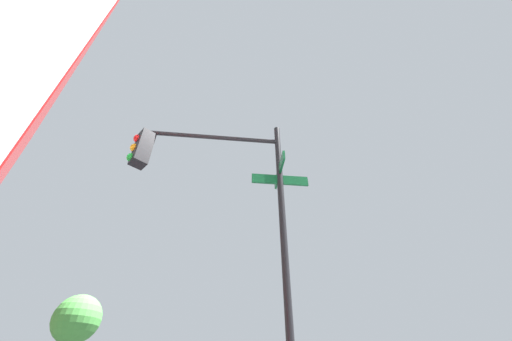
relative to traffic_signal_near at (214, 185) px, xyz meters
The scene contains 2 objects.
traffic_signal_near is the anchor object (origin of this frame).
street_tree 15.66m from the traffic_signal_near, ahead, with size 2.46×2.46×5.13m.
Camera 1 is at (-9.54, -3.45, 0.97)m, focal length 19.77 mm.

